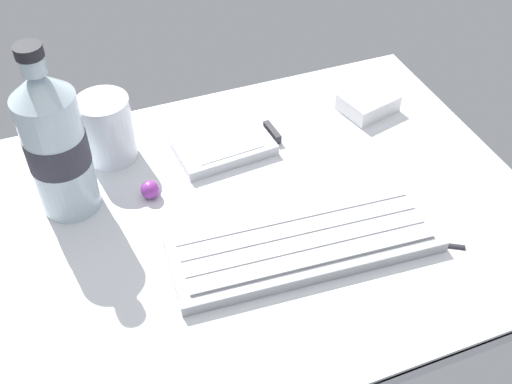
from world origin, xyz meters
The scene contains 8 objects.
ground_plane centered at (0.00, -0.23, -0.99)cm, with size 64.00×48.00×2.80cm.
keyboard centered at (2.87, -6.62, 0.81)cm, with size 29.71×13.04×1.70cm.
handheld_device centered at (0.66, 11.51, 0.73)cm, with size 13.21×8.52×1.50cm.
juice_cup centered at (-13.42, 15.63, 3.91)cm, with size 6.40×6.40×8.50cm.
water_bottle centered at (-19.47, 8.75, 9.01)cm, with size 6.73×6.73×20.80cm.
charger_block centered at (21.29, 12.67, 1.20)cm, with size 7.00×5.60×2.40cm, color white.
trackball_mouse centered at (-10.69, 6.66, 1.10)cm, with size 2.20×2.20×2.20cm, color purple.
stylus_pen centered at (15.00, -11.00, 0.35)cm, with size 0.70×0.70×9.50cm, color #26262B.
Camera 1 is at (-17.72, -46.04, 50.56)cm, focal length 43.11 mm.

